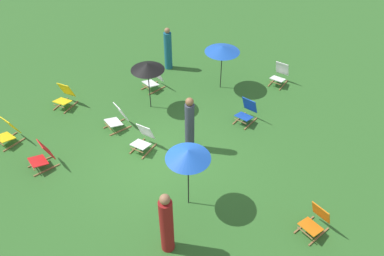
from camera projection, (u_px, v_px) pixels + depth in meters
ground_plane at (167, 162)px, 11.08m from camera, size 40.00×40.00×0.00m
deckchair_0 at (8, 132)px, 11.54m from camera, size 0.49×0.76×0.83m
deckchair_1 at (118, 118)px, 12.06m from camera, size 0.66×0.86×0.83m
deckchair_2 at (316, 221)px, 9.09m from camera, size 0.63×0.85×0.83m
deckchair_3 at (43, 156)px, 10.75m from camera, size 0.65×0.85×0.83m
deckchair_4 at (154, 79)px, 13.75m from camera, size 0.59×0.83×0.83m
deckchair_5 at (247, 112)px, 12.30m from camera, size 0.48×0.76×0.83m
deckchair_6 at (65, 96)px, 12.94m from camera, size 0.64×0.85×0.83m
deckchair_7 at (280, 75)px, 13.99m from camera, size 0.53×0.79×0.83m
deckchair_8 at (143, 139)px, 11.31m from camera, size 0.58×0.82×0.83m
umbrella_0 at (222, 49)px, 13.02m from camera, size 1.21×1.21×1.67m
umbrella_1 at (188, 154)px, 8.84m from camera, size 1.08×1.08×1.87m
umbrella_2 at (147, 67)px, 12.09m from camera, size 1.08×1.08×1.71m
person_0 at (190, 125)px, 10.98m from camera, size 0.33×0.33×1.83m
person_1 at (167, 224)px, 8.40m from camera, size 0.40×0.40×1.85m
person_2 at (168, 50)px, 14.54m from camera, size 0.36×0.36×1.68m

